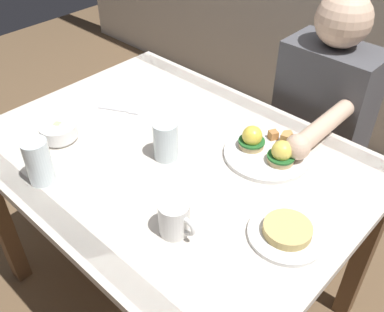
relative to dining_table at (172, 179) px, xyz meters
name	(u,v)px	position (x,y,z in m)	size (l,w,h in m)	color
ground_plane	(176,291)	(0.00, 0.00, -0.63)	(6.00, 6.00, 0.00)	brown
dining_table	(172,179)	(0.00, 0.00, 0.00)	(1.20, 0.90, 0.74)	silver
eggs_benedict_plate	(268,150)	(0.23, 0.20, 0.13)	(0.27, 0.27, 0.09)	white
fruit_bowl	(58,131)	(-0.32, -0.20, 0.14)	(0.12, 0.12, 0.06)	white
coffee_mug	(175,218)	(0.24, -0.22, 0.16)	(0.11, 0.08, 0.09)	white
fork	(121,110)	(-0.31, 0.05, 0.11)	(0.14, 0.09, 0.00)	silver
water_glass_near	(39,164)	(-0.18, -0.34, 0.17)	(0.07, 0.07, 0.14)	silver
water_glass_far	(165,142)	(0.00, -0.02, 0.16)	(0.08, 0.08, 0.12)	silver
side_plate	(287,232)	(0.45, -0.04, 0.12)	(0.20, 0.20, 0.04)	white
diner_person	(318,122)	(0.19, 0.60, 0.02)	(0.34, 0.54, 1.14)	#33333D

